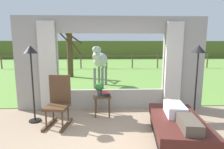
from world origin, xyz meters
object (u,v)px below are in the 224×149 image
(recliner_sofa, at_px, (177,128))
(rocking_chair, at_px, (59,101))
(floor_lamp_left, at_px, (31,61))
(reclining_person, at_px, (179,114))
(pasture_tree, at_px, (70,53))
(potted_plant, at_px, (99,88))
(horse, at_px, (100,60))
(floor_lamp_right, at_px, (198,60))
(book_stack, at_px, (106,94))
(side_table, at_px, (102,99))

(recliner_sofa, xyz_separation_m, rocking_chair, (-2.41, 0.76, 0.33))
(recliner_sofa, distance_m, floor_lamp_left, 3.40)
(reclining_person, xyz_separation_m, pasture_tree, (-3.29, 7.10, 0.85))
(potted_plant, distance_m, horse, 3.17)
(floor_lamp_right, bearing_deg, rocking_chair, -177.91)
(rocking_chair, bearing_deg, potted_plant, 40.36)
(potted_plant, bearing_deg, recliner_sofa, -40.99)
(rocking_chair, bearing_deg, book_stack, 30.70)
(recliner_sofa, xyz_separation_m, pasture_tree, (-3.29, 7.05, 1.15))
(side_table, bearing_deg, book_stack, -34.60)
(reclining_person, relative_size, floor_lamp_right, 0.80)
(pasture_tree, bearing_deg, floor_lamp_right, -56.67)
(rocking_chair, xyz_separation_m, book_stack, (1.06, 0.44, 0.03))
(side_table, distance_m, floor_lamp_right, 2.46)
(side_table, bearing_deg, potted_plant, 143.13)
(floor_lamp_right, relative_size, horse, 0.98)
(book_stack, distance_m, floor_lamp_right, 2.31)
(rocking_chair, bearing_deg, floor_lamp_left, 171.95)
(side_table, relative_size, horse, 0.29)
(floor_lamp_right, height_order, pasture_tree, pasture_tree)
(recliner_sofa, height_order, potted_plant, potted_plant)
(potted_plant, height_order, floor_lamp_right, floor_lamp_right)
(floor_lamp_left, height_order, pasture_tree, pasture_tree)
(recliner_sofa, bearing_deg, horse, 117.58)
(horse, bearing_deg, potted_plant, 101.22)
(recliner_sofa, distance_m, rocking_chair, 2.55)
(reclining_person, distance_m, pasture_tree, 7.87)
(floor_lamp_left, relative_size, floor_lamp_right, 1.00)
(book_stack, height_order, pasture_tree, pasture_tree)
(recliner_sofa, bearing_deg, potted_plant, 147.29)
(floor_lamp_right, bearing_deg, recliner_sofa, -131.57)
(reclining_person, relative_size, horse, 0.79)
(pasture_tree, bearing_deg, horse, -56.41)
(recliner_sofa, relative_size, book_stack, 8.34)
(floor_lamp_right, distance_m, horse, 4.28)
(potted_plant, relative_size, pasture_tree, 0.12)
(book_stack, distance_m, pasture_tree, 6.22)
(floor_lamp_right, bearing_deg, floor_lamp_left, 178.99)
(horse, bearing_deg, pasture_tree, -46.00)
(rocking_chair, relative_size, pasture_tree, 0.41)
(potted_plant, relative_size, floor_lamp_right, 0.18)
(potted_plant, relative_size, floor_lamp_left, 0.18)
(side_table, xyz_separation_m, floor_lamp_right, (2.21, -0.38, 1.02))
(recliner_sofa, bearing_deg, book_stack, 146.68)
(recliner_sofa, height_order, pasture_tree, pasture_tree)
(potted_plant, xyz_separation_m, floor_lamp_left, (-1.51, -0.37, 0.74))
(reclining_person, xyz_separation_m, potted_plant, (-1.51, 1.37, 0.18))
(rocking_chair, relative_size, side_table, 2.15)
(potted_plant, height_order, horse, horse)
(potted_plant, xyz_separation_m, horse, (-0.04, 3.14, 0.45))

